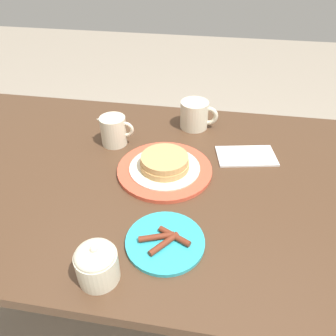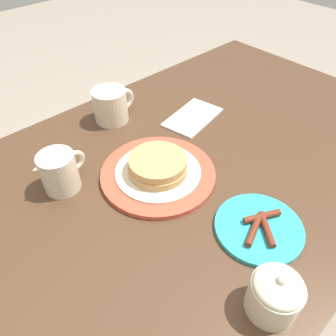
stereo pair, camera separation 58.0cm
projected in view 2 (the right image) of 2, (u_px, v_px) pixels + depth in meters
The scene contains 8 objects.
ground_plane at pixel (165, 316), 1.28m from camera, with size 8.00×8.00×0.00m, color gray.
dining_table at pixel (164, 212), 0.84m from camera, with size 1.57×0.84×0.75m.
pancake_plate at pixel (158, 170), 0.77m from camera, with size 0.27×0.27×0.05m.
side_plate_bacon at pixel (259, 227), 0.66m from camera, with size 0.18×0.18×0.02m.
coffee_mug at pixel (111, 105), 0.92m from camera, with size 0.13×0.10×0.09m.
creamer_pitcher at pixel (59, 171), 0.72m from camera, with size 0.12×0.08×0.10m.
sugar_bowl at pixel (275, 294), 0.52m from camera, with size 0.09×0.09×0.10m.
napkin at pixel (193, 117), 0.96m from camera, with size 0.19×0.14×0.01m.
Camera 2 is at (-0.36, -0.41, 1.30)m, focal length 35.00 mm.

